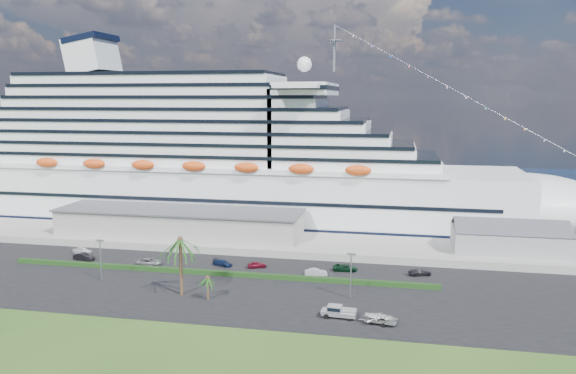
% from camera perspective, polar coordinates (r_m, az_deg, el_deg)
% --- Properties ---
extents(ground, '(420.00, 420.00, 0.00)m').
position_cam_1_polar(ground, '(97.96, -6.06, -12.07)').
color(ground, '#294F1A').
rests_on(ground, ground).
extents(asphalt_lot, '(140.00, 38.00, 0.12)m').
position_cam_1_polar(asphalt_lot, '(107.83, -4.30, -9.99)').
color(asphalt_lot, black).
rests_on(asphalt_lot, ground).
extents(wharf, '(240.00, 20.00, 1.80)m').
position_cam_1_polar(wharf, '(134.53, -0.98, -5.70)').
color(wharf, gray).
rests_on(wharf, ground).
extents(water, '(420.00, 160.00, 0.02)m').
position_cam_1_polar(water, '(221.65, 3.97, -0.06)').
color(water, black).
rests_on(water, ground).
extents(cruise_ship, '(191.00, 38.00, 54.00)m').
position_cam_1_polar(cruise_ship, '(159.97, -6.72, 2.38)').
color(cruise_ship, silver).
rests_on(cruise_ship, ground).
extents(terminal_building, '(61.00, 15.00, 6.30)m').
position_cam_1_polar(terminal_building, '(140.86, -10.99, -3.47)').
color(terminal_building, gray).
rests_on(terminal_building, wharf).
extents(port_shed, '(24.00, 12.31, 7.37)m').
position_cam_1_polar(port_shed, '(133.01, 21.57, -4.97)').
color(port_shed, gray).
rests_on(port_shed, wharf).
extents(hedge, '(88.00, 1.10, 0.90)m').
position_cam_1_polar(hedge, '(114.48, -7.53, -8.63)').
color(hedge, '#173210').
rests_on(hedge, asphalt_lot).
extents(lamp_post_left, '(1.60, 0.35, 8.27)m').
position_cam_1_polar(lamp_post_left, '(114.19, -18.51, -6.58)').
color(lamp_post_left, gray).
rests_on(lamp_post_left, asphalt_lot).
extents(lamp_post_right, '(1.60, 0.35, 8.27)m').
position_cam_1_polar(lamp_post_right, '(99.98, 6.42, -8.39)').
color(lamp_post_right, gray).
rests_on(lamp_post_right, asphalt_lot).
extents(palm_tall, '(8.82, 8.82, 11.13)m').
position_cam_1_polar(palm_tall, '(101.96, -10.88, -5.89)').
color(palm_tall, '#47301E').
rests_on(palm_tall, ground).
extents(palm_short, '(3.53, 3.53, 4.56)m').
position_cam_1_polar(palm_short, '(100.31, -8.16, -9.37)').
color(palm_short, '#47301E').
rests_on(palm_short, ground).
extents(parked_car_0, '(4.54, 2.22, 1.49)m').
position_cam_1_polar(parked_car_0, '(136.42, -20.16, -6.08)').
color(parked_car_0, silver).
rests_on(parked_car_0, asphalt_lot).
extents(parked_car_1, '(4.94, 2.32, 1.56)m').
position_cam_1_polar(parked_car_1, '(131.13, -20.02, -6.66)').
color(parked_car_1, black).
rests_on(parked_car_1, asphalt_lot).
extents(parked_car_2, '(5.64, 3.26, 1.48)m').
position_cam_1_polar(parked_car_2, '(123.14, -13.93, -7.41)').
color(parked_car_2, gray).
rests_on(parked_car_2, asphalt_lot).
extents(parked_car_3, '(4.79, 3.25, 1.29)m').
position_cam_1_polar(parked_car_3, '(120.11, -6.67, -7.66)').
color(parked_car_3, '#132143').
rests_on(parked_car_3, asphalt_lot).
extents(parked_car_4, '(4.24, 2.93, 1.34)m').
position_cam_1_polar(parked_car_4, '(118.18, -3.17, -7.88)').
color(parked_car_4, maroon).
rests_on(parked_car_4, asphalt_lot).
extents(parked_car_5, '(4.71, 2.52, 1.47)m').
position_cam_1_polar(parked_car_5, '(112.93, 2.86, -8.66)').
color(parked_car_5, silver).
rests_on(parked_car_5, asphalt_lot).
extents(parked_car_6, '(5.13, 2.56, 1.40)m').
position_cam_1_polar(parked_car_6, '(116.57, 5.83, -8.14)').
color(parked_car_6, black).
rests_on(parked_car_6, asphalt_lot).
extents(parked_car_7, '(4.89, 3.10, 1.32)m').
position_cam_1_polar(parked_car_7, '(116.24, 13.24, -8.42)').
color(parked_car_7, black).
rests_on(parked_car_7, asphalt_lot).
extents(pickup_truck, '(5.75, 2.42, 1.99)m').
position_cam_1_polar(pickup_truck, '(92.94, 5.14, -12.45)').
color(pickup_truck, black).
rests_on(pickup_truck, asphalt_lot).
extents(boat_trailer, '(6.34, 4.69, 1.76)m').
position_cam_1_polar(boat_trailer, '(91.04, 9.42, -12.97)').
color(boat_trailer, gray).
rests_on(boat_trailer, asphalt_lot).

